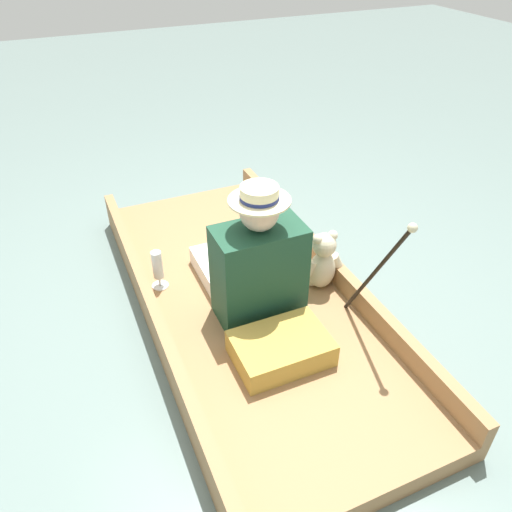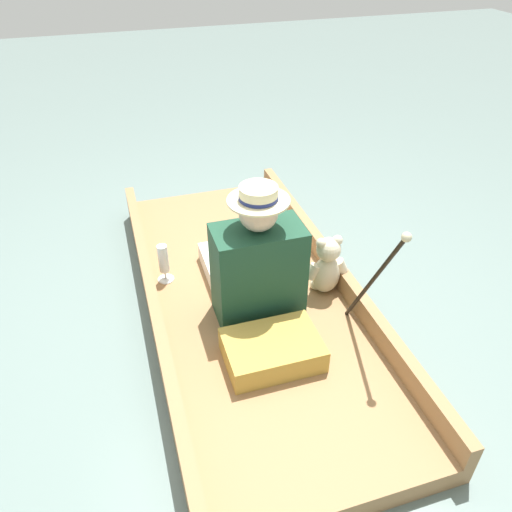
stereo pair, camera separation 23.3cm
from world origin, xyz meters
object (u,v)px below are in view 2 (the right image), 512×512
Objects in this scene: seated_person at (254,264)px; walking_cane at (378,273)px; teddy_bear at (327,266)px; wine_glass at (164,260)px.

seated_person is 0.68m from walking_cane.
seated_person is 1.01× the size of walking_cane.
wine_glass is at bearing 156.64° from teddy_bear.
teddy_bear is at bearing -0.52° from seated_person.
teddy_bear is 0.94m from wine_glass.
walking_cane is (0.04, -0.45, 0.27)m from teddy_bear.
walking_cane is (0.46, -0.46, 0.18)m from seated_person.
wine_glass is (-0.86, 0.37, -0.03)m from teddy_bear.
wine_glass is at bearing 142.88° from seated_person.
teddy_bear reaches higher than wine_glass.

